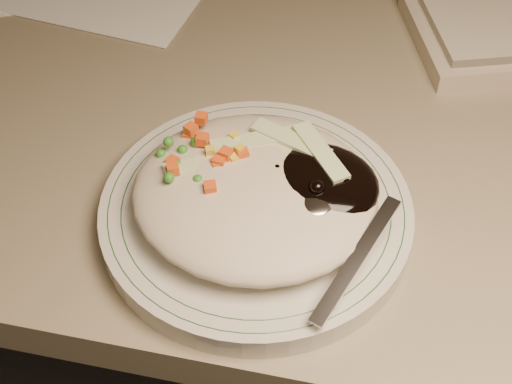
# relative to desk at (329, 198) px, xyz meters

# --- Properties ---
(desk) EXTENTS (1.40, 0.70, 0.74)m
(desk) POSITION_rel_desk_xyz_m (0.00, 0.00, 0.00)
(desk) COLOR #7E745B
(desk) RESTS_ON ground
(plate) EXTENTS (0.25, 0.25, 0.02)m
(plate) POSITION_rel_desk_xyz_m (-0.05, -0.22, 0.21)
(plate) COLOR beige
(plate) RESTS_ON desk
(plate_rim) EXTENTS (0.24, 0.24, 0.00)m
(plate_rim) POSITION_rel_desk_xyz_m (-0.05, -0.22, 0.22)
(plate_rim) COLOR #144723
(plate_rim) RESTS_ON plate
(meal) EXTENTS (0.21, 0.19, 0.05)m
(meal) POSITION_rel_desk_xyz_m (-0.04, -0.22, 0.24)
(meal) COLOR #BAAE97
(meal) RESTS_ON plate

